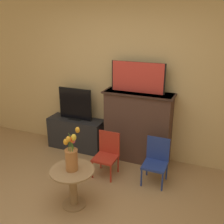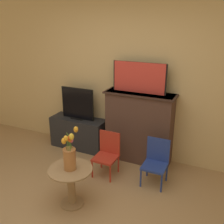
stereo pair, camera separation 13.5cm
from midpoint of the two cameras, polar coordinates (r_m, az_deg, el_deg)
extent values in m
cube|color=tan|center=(4.20, 4.75, 8.02)|extent=(8.00, 0.06, 2.70)
cube|color=#4C3328|center=(4.18, 6.85, -3.36)|extent=(1.03, 0.33, 1.14)
cube|color=#35231C|center=(3.98, 7.13, 3.98)|extent=(1.09, 0.37, 0.02)
cube|color=black|center=(3.95, 6.93, 7.46)|extent=(0.83, 0.02, 0.46)
cube|color=red|center=(3.94, 6.88, 7.43)|extent=(0.79, 0.02, 0.46)
cube|color=#232326|center=(4.70, -6.45, -4.54)|extent=(0.99, 0.36, 0.55)
cube|color=black|center=(4.60, -6.59, -1.35)|extent=(0.23, 0.12, 0.01)
cube|color=black|center=(4.51, -6.65, 1.85)|extent=(0.61, 0.02, 0.55)
cube|color=black|center=(4.51, -6.72, 1.81)|extent=(0.58, 0.02, 0.52)
cylinder|color=#B22D1E|center=(3.90, -3.31, -12.36)|extent=(0.02, 0.02, 0.27)
cylinder|color=#B22D1E|center=(3.79, 0.66, -13.37)|extent=(0.02, 0.02, 0.27)
cylinder|color=#B22D1E|center=(4.12, -1.39, -10.42)|extent=(0.02, 0.02, 0.27)
cylinder|color=#B22D1E|center=(4.01, 2.40, -11.30)|extent=(0.02, 0.02, 0.27)
cube|color=#B22D1E|center=(3.87, -0.42, -9.98)|extent=(0.32, 0.32, 0.03)
cube|color=#B22D1E|center=(3.91, 0.52, -6.60)|extent=(0.32, 0.02, 0.34)
cylinder|color=navy|center=(3.73, 7.33, -14.13)|extent=(0.02, 0.02, 0.27)
cylinder|color=navy|center=(3.68, 11.78, -15.03)|extent=(0.02, 0.02, 0.27)
cylinder|color=navy|center=(3.97, 8.66, -11.95)|extent=(0.02, 0.02, 0.27)
cylinder|color=navy|center=(3.91, 12.82, -12.75)|extent=(0.02, 0.02, 0.27)
cube|color=navy|center=(3.74, 10.29, -11.54)|extent=(0.32, 0.32, 0.03)
cube|color=navy|center=(3.78, 11.06, -8.01)|extent=(0.32, 0.02, 0.34)
cylinder|color=#99754C|center=(3.52, -7.48, -19.03)|extent=(0.29, 0.29, 0.02)
cylinder|color=#99754C|center=(3.38, -7.66, -15.94)|extent=(0.10, 0.10, 0.49)
cylinder|color=#99754C|center=(3.24, -7.87, -12.30)|extent=(0.54, 0.54, 0.02)
cylinder|color=#AD6B38|center=(3.17, -7.99, -10.16)|extent=(0.15, 0.15, 0.26)
torus|color=#AD6B38|center=(3.10, -8.10, -8.09)|extent=(0.16, 0.16, 0.02)
cylinder|color=#477A2D|center=(3.10, -8.59, -7.92)|extent=(0.03, 0.02, 0.20)
ellipsoid|color=orange|center=(3.05, -9.21, -6.28)|extent=(0.06, 0.06, 0.08)
cylinder|color=#477A2D|center=(3.07, -7.90, -7.77)|extent=(0.02, 0.01, 0.24)
ellipsoid|color=orange|center=(3.00, -7.89, -5.82)|extent=(0.06, 0.06, 0.08)
cylinder|color=#477A2D|center=(3.11, -7.71, -7.77)|extent=(0.01, 0.02, 0.21)
ellipsoid|color=#E0517A|center=(3.07, -7.62, -6.02)|extent=(0.05, 0.05, 0.07)
cylinder|color=#477A2D|center=(3.06, -8.27, -7.48)|extent=(0.03, 0.07, 0.28)
ellipsoid|color=orange|center=(2.94, -8.72, -5.72)|extent=(0.05, 0.05, 0.07)
cylinder|color=#477A2D|center=(3.06, -7.92, -7.57)|extent=(0.03, 0.02, 0.27)
ellipsoid|color=red|center=(2.98, -7.78, -5.54)|extent=(0.05, 0.05, 0.07)
cylinder|color=#477A2D|center=(3.09, -7.80, -6.79)|extent=(0.03, 0.10, 0.31)
ellipsoid|color=orange|center=(3.08, -6.63, -3.79)|extent=(0.05, 0.05, 0.08)
cylinder|color=#477A2D|center=(3.06, -7.92, -7.38)|extent=(0.06, 0.03, 0.29)
ellipsoid|color=gold|center=(2.95, -7.53, -5.38)|extent=(0.06, 0.06, 0.08)
camera|label=1|loc=(0.07, -88.91, 0.40)|focal=42.00mm
camera|label=2|loc=(0.07, 91.09, -0.40)|focal=42.00mm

